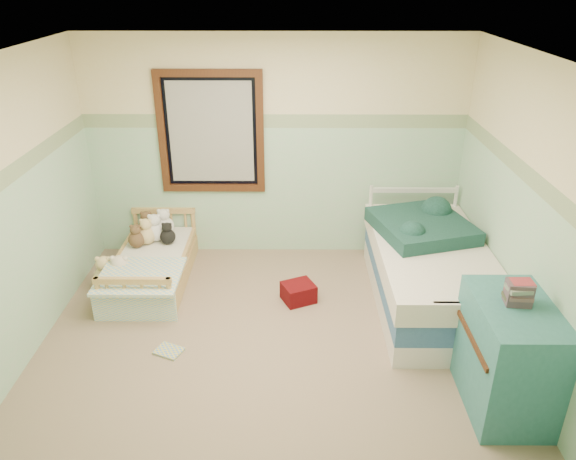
{
  "coord_description": "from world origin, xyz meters",
  "views": [
    {
      "loc": [
        0.18,
        -4.07,
        3.07
      ],
      "look_at": [
        0.15,
        0.35,
        0.95
      ],
      "focal_mm": 34.04,
      "sensor_mm": 36.0,
      "label": 1
    }
  ],
  "objects_px": {
    "dresser": "(507,356)",
    "red_pillow": "(298,292)",
    "toddler_bed_frame": "(153,273)",
    "plush_floor_tan": "(106,278)",
    "plush_floor_cream": "(122,279)",
    "twin_bed_frame": "(426,294)",
    "floor_book": "(169,351)"
  },
  "relations": [
    {
      "from": "dresser",
      "to": "red_pillow",
      "type": "relative_size",
      "value": 2.91
    },
    {
      "from": "toddler_bed_frame",
      "to": "plush_floor_tan",
      "type": "height_order",
      "value": "plush_floor_tan"
    },
    {
      "from": "plush_floor_tan",
      "to": "red_pillow",
      "type": "distance_m",
      "value": 2.04
    },
    {
      "from": "plush_floor_cream",
      "to": "dresser",
      "type": "bearing_deg",
      "value": -25.38
    },
    {
      "from": "plush_floor_tan",
      "to": "toddler_bed_frame",
      "type": "bearing_deg",
      "value": 19.51
    },
    {
      "from": "toddler_bed_frame",
      "to": "twin_bed_frame",
      "type": "xyz_separation_m",
      "value": [
        2.86,
        -0.44,
        0.01
      ]
    },
    {
      "from": "dresser",
      "to": "twin_bed_frame",
      "type": "bearing_deg",
      "value": 100.7
    },
    {
      "from": "twin_bed_frame",
      "to": "dresser",
      "type": "distance_m",
      "value": 1.45
    },
    {
      "from": "plush_floor_cream",
      "to": "twin_bed_frame",
      "type": "relative_size",
      "value": 0.14
    },
    {
      "from": "floor_book",
      "to": "dresser",
      "type": "bearing_deg",
      "value": 11.74
    },
    {
      "from": "floor_book",
      "to": "toddler_bed_frame",
      "type": "bearing_deg",
      "value": 132.57
    },
    {
      "from": "dresser",
      "to": "floor_book",
      "type": "xyz_separation_m",
      "value": [
        -2.71,
        0.59,
        -0.43
      ]
    },
    {
      "from": "plush_floor_cream",
      "to": "floor_book",
      "type": "distance_m",
      "value": 1.24
    },
    {
      "from": "red_pillow",
      "to": "floor_book",
      "type": "xyz_separation_m",
      "value": [
        -1.16,
        -0.85,
        -0.08
      ]
    },
    {
      "from": "plush_floor_cream",
      "to": "plush_floor_tan",
      "type": "distance_m",
      "value": 0.19
    },
    {
      "from": "floor_book",
      "to": "plush_floor_tan",
      "type": "bearing_deg",
      "value": 153.2
    },
    {
      "from": "toddler_bed_frame",
      "to": "plush_floor_tan",
      "type": "bearing_deg",
      "value": -160.49
    },
    {
      "from": "twin_bed_frame",
      "to": "dresser",
      "type": "bearing_deg",
      "value": -79.3
    },
    {
      "from": "plush_floor_tan",
      "to": "twin_bed_frame",
      "type": "bearing_deg",
      "value": -4.7
    },
    {
      "from": "dresser",
      "to": "red_pillow",
      "type": "height_order",
      "value": "dresser"
    },
    {
      "from": "toddler_bed_frame",
      "to": "dresser",
      "type": "relative_size",
      "value": 1.67
    },
    {
      "from": "twin_bed_frame",
      "to": "dresser",
      "type": "relative_size",
      "value": 2.27
    },
    {
      "from": "plush_floor_cream",
      "to": "dresser",
      "type": "xyz_separation_m",
      "value": [
        3.4,
        -1.61,
        0.3
      ]
    },
    {
      "from": "plush_floor_cream",
      "to": "floor_book",
      "type": "xyz_separation_m",
      "value": [
        0.69,
        -1.02,
        -0.13
      ]
    },
    {
      "from": "twin_bed_frame",
      "to": "dresser",
      "type": "height_order",
      "value": "dresser"
    },
    {
      "from": "toddler_bed_frame",
      "to": "plush_floor_cream",
      "type": "bearing_deg",
      "value": -142.98
    },
    {
      "from": "toddler_bed_frame",
      "to": "floor_book",
      "type": "height_order",
      "value": "toddler_bed_frame"
    },
    {
      "from": "toddler_bed_frame",
      "to": "floor_book",
      "type": "bearing_deg",
      "value": -71.44
    },
    {
      "from": "plush_floor_tan",
      "to": "twin_bed_frame",
      "type": "height_order",
      "value": "plush_floor_tan"
    },
    {
      "from": "plush_floor_cream",
      "to": "plush_floor_tan",
      "type": "relative_size",
      "value": 1.09
    },
    {
      "from": "twin_bed_frame",
      "to": "red_pillow",
      "type": "relative_size",
      "value": 6.62
    },
    {
      "from": "plush_floor_tan",
      "to": "red_pillow",
      "type": "relative_size",
      "value": 0.84
    }
  ]
}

